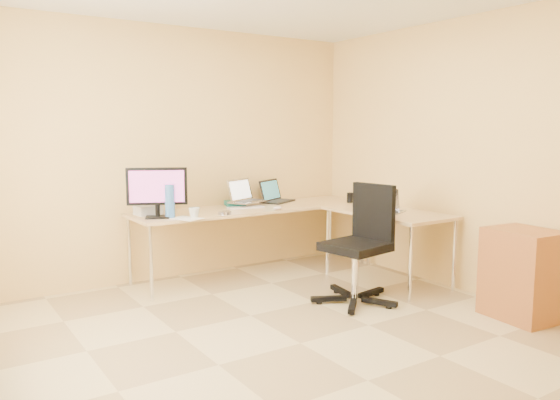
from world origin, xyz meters
TOP-DOWN VIEW (x-y plane):
  - floor at (0.00, 0.00)m, footprint 4.50×4.50m
  - wall_back at (0.00, 2.25)m, footprint 4.50×0.00m
  - wall_right at (2.10, 0.00)m, footprint 0.00×4.50m
  - desk_main at (0.72, 1.85)m, footprint 2.65×0.70m
  - desk_return at (1.70, 0.85)m, footprint 0.70×1.30m
  - monitor at (-0.40, 1.74)m, footprint 0.58×0.40m
  - book_stack at (0.59, 2.05)m, footprint 0.28×0.32m
  - laptop_center at (0.68, 1.93)m, footprint 0.47×0.42m
  - laptop_black at (1.15, 2.05)m, footprint 0.50×0.45m
  - keyboard at (0.59, 1.82)m, footprint 0.40×0.18m
  - mouse at (0.82, 1.55)m, footprint 0.11×0.08m
  - mug at (-0.11, 1.55)m, footprint 0.13×0.13m
  - cd_stack at (0.22, 1.57)m, footprint 0.15×0.15m
  - water_bottle at (-0.31, 1.67)m, footprint 0.10×0.10m
  - papers at (-0.20, 1.55)m, footprint 0.30×0.34m
  - white_box at (-0.40, 1.99)m, footprint 0.26×0.20m
  - desk_fan at (-0.32, 2.05)m, footprint 0.23×0.23m
  - black_cup at (1.80, 1.55)m, footprint 0.08×0.08m
  - laptop_return at (1.67, 0.79)m, footprint 0.38×0.34m
  - office_chair at (0.96, 0.50)m, footprint 0.73×0.73m
  - cabinet at (1.85, -0.56)m, footprint 0.50×0.59m

SIDE VIEW (x-z plane):
  - floor at x=0.00m, z-range 0.00..0.00m
  - cabinet at x=1.85m, z-range -0.02..0.74m
  - desk_main at x=0.72m, z-range 0.00..0.73m
  - desk_return at x=1.70m, z-range 0.00..0.73m
  - office_chair at x=0.96m, z-range -0.04..1.04m
  - papers at x=-0.20m, z-range 0.73..0.74m
  - keyboard at x=0.59m, z-range 0.73..0.75m
  - cd_stack at x=0.22m, z-range 0.73..0.76m
  - mouse at x=0.82m, z-range 0.73..0.77m
  - book_stack at x=0.59m, z-range 0.73..0.78m
  - white_box at x=-0.40m, z-range 0.73..0.82m
  - mug at x=-0.11m, z-range 0.73..0.83m
  - black_cup at x=1.80m, z-range 0.73..0.84m
  - laptop_return at x=1.67m, z-range 0.73..0.93m
  - desk_fan at x=-0.32m, z-range 0.73..0.98m
  - laptop_black at x=1.15m, z-range 0.73..0.99m
  - water_bottle at x=-0.31m, z-range 0.73..1.05m
  - laptop_center at x=0.68m, z-range 0.78..1.02m
  - monitor at x=-0.40m, z-range 0.73..1.21m
  - wall_back at x=0.00m, z-range -0.95..3.55m
  - wall_right at x=2.10m, z-range -0.95..3.55m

